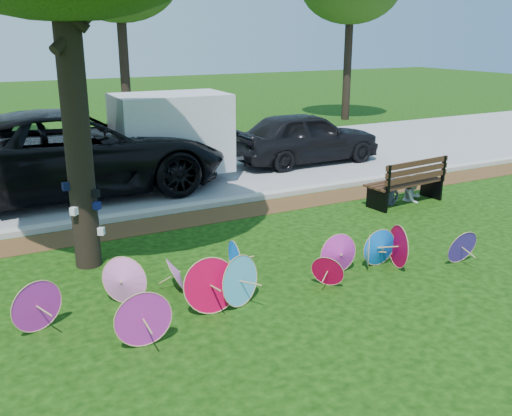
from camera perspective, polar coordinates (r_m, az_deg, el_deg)
The scene contains 11 objects.
ground at distance 8.61m, azimuth 3.36°, elevation -9.70°, with size 90.00×90.00×0.00m, color black.
mulch_strip at distance 12.38m, azimuth -7.50°, elevation -1.26°, with size 90.00×1.00×0.01m, color #472D16.
curb at distance 12.99m, azimuth -8.60°, elevation -0.16°, with size 90.00×0.30×0.12m, color #B7B5AD.
street at distance 16.85m, azimuth -13.38°, elevation 3.38°, with size 90.00×8.00×0.01m, color gray.
parasol_pile at distance 8.82m, azimuth 0.24°, elevation -6.41°, with size 7.58×1.77×0.84m.
black_van at distance 14.82m, azimuth -17.78°, elevation 5.29°, with size 3.47×7.52×2.09m, color black.
dark_pickup at distance 17.71m, azimuth 5.01°, elevation 7.06°, with size 1.88×4.67×1.59m, color black.
cargo_trailer at distance 15.50m, azimuth -8.41°, elevation 7.47°, with size 2.92×1.85×2.65m, color silver.
park_bench at distance 13.87m, azimuth 14.61°, elevation 2.64°, with size 2.07×0.79×1.08m, color black, non-canonical shape.
person_left at distance 13.65m, azimuth 13.41°, elevation 3.01°, with size 0.48×0.32×1.32m, color #3B3D50.
person_right at distance 14.12m, azimuth 15.55°, elevation 3.13°, with size 0.60×0.47×1.23m, color #B9B9C3.
Camera 1 is at (-4.04, -6.54, 3.89)m, focal length 40.00 mm.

